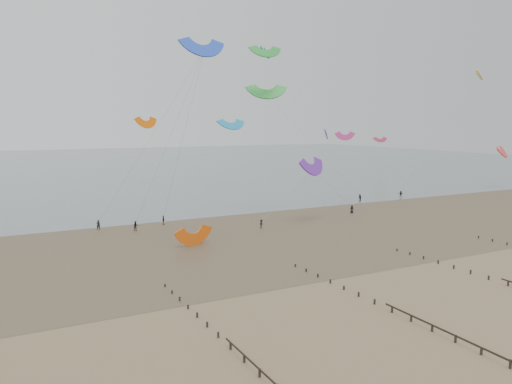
% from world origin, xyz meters
% --- Properties ---
extents(ground, '(500.00, 500.00, 0.00)m').
position_xyz_m(ground, '(0.00, 0.00, 0.00)').
color(ground, brown).
rests_on(ground, ground).
extents(sea_and_shore, '(500.00, 665.00, 0.03)m').
position_xyz_m(sea_and_shore, '(-4.08, 34.40, 0.01)').
color(sea_and_shore, '#475654').
rests_on(sea_and_shore, ground).
extents(groynes, '(72.16, 50.16, 1.00)m').
position_xyz_m(groynes, '(4.00, -19.05, 0.47)').
color(groynes, black).
rests_on(groynes, ground).
extents(kitesurfer_lead, '(0.71, 0.51, 1.83)m').
position_xyz_m(kitesurfer_lead, '(-15.08, 48.17, 0.92)').
color(kitesurfer_lead, black).
rests_on(kitesurfer_lead, ground).
extents(kitesurfers, '(125.07, 19.93, 1.84)m').
position_xyz_m(kitesurfers, '(21.26, 46.60, 0.85)').
color(kitesurfers, black).
rests_on(kitesurfers, ground).
extents(grounded_kite, '(6.82, 5.91, 3.21)m').
position_xyz_m(grounded_kite, '(-3.83, 29.39, 0.00)').
color(grounded_kite, '#F65F0F').
rests_on(grounded_kite, ground).
extents(kites_airborne, '(244.85, 113.90, 42.06)m').
position_xyz_m(kites_airborne, '(-1.65, 84.98, 21.73)').
color(kites_airborne, '#2090C9').
rests_on(kites_airborne, ground).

